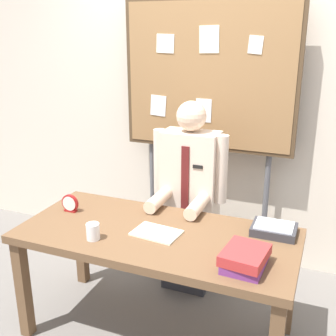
{
  "coord_description": "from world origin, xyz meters",
  "views": [
    {
      "loc": [
        0.91,
        -2.06,
        1.88
      ],
      "look_at": [
        0.0,
        0.18,
        1.08
      ],
      "focal_mm": 44.4,
      "sensor_mm": 36.0,
      "label": 1
    }
  ],
  "objects_px": {
    "bulletin_board": "(208,80)",
    "paper_tray": "(274,229)",
    "desk_clock": "(70,204)",
    "person": "(189,205)",
    "book_stack": "(245,258)",
    "coffee_mug": "(93,232)",
    "open_notebook": "(157,233)",
    "desk": "(157,245)"
  },
  "relations": [
    {
      "from": "bulletin_board",
      "to": "desk_clock",
      "type": "relative_size",
      "value": 17.74
    },
    {
      "from": "bulletin_board",
      "to": "book_stack",
      "type": "height_order",
      "value": "bulletin_board"
    },
    {
      "from": "book_stack",
      "to": "desk_clock",
      "type": "xyz_separation_m",
      "value": [
        -1.23,
        0.25,
        0.0
      ]
    },
    {
      "from": "open_notebook",
      "to": "desk_clock",
      "type": "xyz_separation_m",
      "value": [
        -0.66,
        0.08,
        0.05
      ]
    },
    {
      "from": "coffee_mug",
      "to": "paper_tray",
      "type": "bearing_deg",
      "value": 25.83
    },
    {
      "from": "desk",
      "to": "coffee_mug",
      "type": "bearing_deg",
      "value": -144.36
    },
    {
      "from": "bulletin_board",
      "to": "book_stack",
      "type": "xyz_separation_m",
      "value": [
        0.57,
        -1.18,
        -0.74
      ]
    },
    {
      "from": "coffee_mug",
      "to": "desk_clock",
      "type": "bearing_deg",
      "value": 141.35
    },
    {
      "from": "desk",
      "to": "coffee_mug",
      "type": "relative_size",
      "value": 17.04
    },
    {
      "from": "desk",
      "to": "coffee_mug",
      "type": "distance_m",
      "value": 0.4
    },
    {
      "from": "person",
      "to": "open_notebook",
      "type": "distance_m",
      "value": 0.63
    },
    {
      "from": "paper_tray",
      "to": "book_stack",
      "type": "bearing_deg",
      "value": -100.94
    },
    {
      "from": "bulletin_board",
      "to": "coffee_mug",
      "type": "xyz_separation_m",
      "value": [
        -0.3,
        -1.22,
        -0.75
      ]
    },
    {
      "from": "person",
      "to": "desk_clock",
      "type": "bearing_deg",
      "value": -140.42
    },
    {
      "from": "open_notebook",
      "to": "coffee_mug",
      "type": "distance_m",
      "value": 0.37
    },
    {
      "from": "person",
      "to": "coffee_mug",
      "type": "xyz_separation_m",
      "value": [
        -0.31,
        -0.82,
        0.11
      ]
    },
    {
      "from": "bulletin_board",
      "to": "paper_tray",
      "type": "relative_size",
      "value": 8.14
    },
    {
      "from": "bulletin_board",
      "to": "paper_tray",
      "type": "bearing_deg",
      "value": -48.92
    },
    {
      "from": "desk",
      "to": "coffee_mug",
      "type": "height_order",
      "value": "coffee_mug"
    },
    {
      "from": "desk_clock",
      "to": "desk",
      "type": "bearing_deg",
      "value": -5.36
    },
    {
      "from": "paper_tray",
      "to": "coffee_mug",
      "type": "bearing_deg",
      "value": -154.17
    },
    {
      "from": "book_stack",
      "to": "coffee_mug",
      "type": "relative_size",
      "value": 2.98
    },
    {
      "from": "desk",
      "to": "desk_clock",
      "type": "xyz_separation_m",
      "value": [
        -0.66,
        0.06,
        0.14
      ]
    },
    {
      "from": "open_notebook",
      "to": "desk_clock",
      "type": "relative_size",
      "value": 2.32
    },
    {
      "from": "desk",
      "to": "bulletin_board",
      "type": "relative_size",
      "value": 0.79
    },
    {
      "from": "desk_clock",
      "to": "paper_tray",
      "type": "relative_size",
      "value": 0.46
    },
    {
      "from": "bulletin_board",
      "to": "coffee_mug",
      "type": "distance_m",
      "value": 1.46
    },
    {
      "from": "bulletin_board",
      "to": "desk_clock",
      "type": "distance_m",
      "value": 1.36
    },
    {
      "from": "coffee_mug",
      "to": "person",
      "type": "bearing_deg",
      "value": 69.64
    },
    {
      "from": "open_notebook",
      "to": "person",
      "type": "bearing_deg",
      "value": 90.8
    },
    {
      "from": "desk",
      "to": "paper_tray",
      "type": "xyz_separation_m",
      "value": [
        0.66,
        0.25,
        0.11
      ]
    },
    {
      "from": "open_notebook",
      "to": "coffee_mug",
      "type": "relative_size",
      "value": 2.82
    },
    {
      "from": "bulletin_board",
      "to": "desk_clock",
      "type": "height_order",
      "value": "bulletin_board"
    },
    {
      "from": "book_stack",
      "to": "open_notebook",
      "type": "bearing_deg",
      "value": 163.71
    },
    {
      "from": "person",
      "to": "book_stack",
      "type": "bearing_deg",
      "value": -53.99
    },
    {
      "from": "person",
      "to": "desk",
      "type": "bearing_deg",
      "value": -90.0
    },
    {
      "from": "open_notebook",
      "to": "desk_clock",
      "type": "bearing_deg",
      "value": 173.0
    },
    {
      "from": "open_notebook",
      "to": "desk_clock",
      "type": "height_order",
      "value": "desk_clock"
    },
    {
      "from": "bulletin_board",
      "to": "desk_clock",
      "type": "bearing_deg",
      "value": -124.93
    },
    {
      "from": "desk",
      "to": "book_stack",
      "type": "height_order",
      "value": "book_stack"
    },
    {
      "from": "book_stack",
      "to": "open_notebook",
      "type": "relative_size",
      "value": 1.06
    },
    {
      "from": "coffee_mug",
      "to": "desk",
      "type": "bearing_deg",
      "value": 35.64
    }
  ]
}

